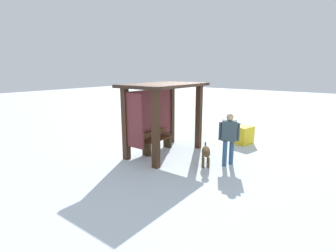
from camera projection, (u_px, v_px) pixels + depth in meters
ground_plane at (165, 153)px, 9.09m from camera, size 60.00×60.00×0.00m
bus_shelter at (159, 105)px, 8.75m from camera, size 3.03×1.79×2.45m
bench_left_inside at (157, 142)px, 9.23m from camera, size 1.38×0.36×0.74m
person_walking at (229, 135)px, 7.78m from camera, size 0.44×0.62×1.62m
dog at (206, 152)px, 7.77m from camera, size 0.86×0.59×0.63m
grit_bin at (243, 135)px, 10.17m from camera, size 0.81×0.71×0.71m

